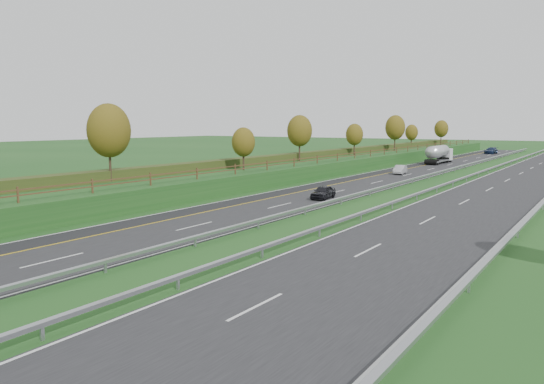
% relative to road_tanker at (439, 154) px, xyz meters
% --- Properties ---
extents(ground, '(400.00, 400.00, 0.00)m').
position_rel_road_tanker_xyz_m(ground, '(9.38, -41.88, -1.86)').
color(ground, '#1B491A').
rests_on(ground, ground).
extents(near_carriageway, '(10.50, 200.00, 0.04)m').
position_rel_road_tanker_xyz_m(near_carriageway, '(1.38, -36.88, -1.84)').
color(near_carriageway, black).
rests_on(near_carriageway, ground).
extents(far_carriageway, '(10.50, 200.00, 0.04)m').
position_rel_road_tanker_xyz_m(far_carriageway, '(17.88, -36.88, -1.84)').
color(far_carriageway, black).
rests_on(far_carriageway, ground).
extents(hard_shoulder, '(3.00, 200.00, 0.04)m').
position_rel_road_tanker_xyz_m(hard_shoulder, '(-2.37, -36.88, -1.84)').
color(hard_shoulder, black).
rests_on(hard_shoulder, ground).
extents(lane_markings, '(26.75, 200.00, 0.01)m').
position_rel_road_tanker_xyz_m(lane_markings, '(7.78, -37.00, -1.81)').
color(lane_markings, silver).
rests_on(lane_markings, near_carriageway).
extents(embankment_left, '(12.00, 200.00, 2.00)m').
position_rel_road_tanker_xyz_m(embankment_left, '(-11.62, -36.88, -0.86)').
color(embankment_left, '#1B491A').
rests_on(embankment_left, ground).
extents(hedge_left, '(2.20, 180.00, 1.10)m').
position_rel_road_tanker_xyz_m(hedge_left, '(-13.62, -36.88, 0.69)').
color(hedge_left, '#2D3D19').
rests_on(hedge_left, embankment_left).
extents(fence_left, '(0.12, 189.06, 1.20)m').
position_rel_road_tanker_xyz_m(fence_left, '(-7.12, -37.29, 0.87)').
color(fence_left, '#422B19').
rests_on(fence_left, embankment_left).
extents(median_barrier_near, '(0.32, 200.00, 0.71)m').
position_rel_road_tanker_xyz_m(median_barrier_near, '(7.08, -36.88, -1.25)').
color(median_barrier_near, '#9A9DA2').
rests_on(median_barrier_near, ground).
extents(median_barrier_far, '(0.32, 200.00, 0.71)m').
position_rel_road_tanker_xyz_m(median_barrier_far, '(12.18, -36.88, -1.25)').
color(median_barrier_far, '#9A9DA2').
rests_on(median_barrier_far, ground).
extents(trees_left, '(6.64, 164.30, 7.66)m').
position_rel_road_tanker_xyz_m(trees_left, '(-11.27, -40.25, 4.51)').
color(trees_left, '#2D2116').
rests_on(trees_left, embankment_left).
extents(road_tanker, '(2.40, 11.22, 3.46)m').
position_rel_road_tanker_xyz_m(road_tanker, '(0.00, 0.00, 0.00)').
color(road_tanker, silver).
rests_on(road_tanker, near_carriageway).
extents(car_dark_near, '(2.00, 4.10, 1.35)m').
position_rel_road_tanker_xyz_m(car_dark_near, '(3.91, -55.55, -1.15)').
color(car_dark_near, black).
rests_on(car_dark_near, near_carriageway).
extents(car_silver_mid, '(1.98, 4.27, 1.35)m').
position_rel_road_tanker_xyz_m(car_silver_mid, '(1.24, -25.25, -1.15)').
color(car_silver_mid, '#B0B1B5').
rests_on(car_silver_mid, near_carriageway).
extents(car_small_far, '(2.68, 5.78, 1.64)m').
position_rel_road_tanker_xyz_m(car_small_far, '(1.93, 39.95, -1.00)').
color(car_small_far, '#142240').
rests_on(car_small_far, near_carriageway).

